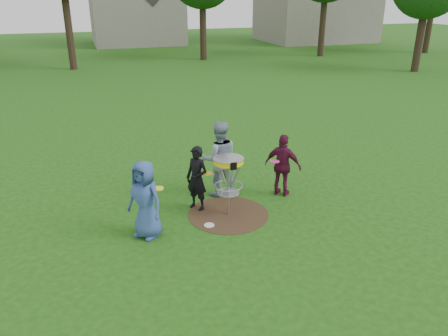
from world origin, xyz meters
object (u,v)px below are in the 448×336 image
object	(u,v)px
player_maroon	(283,166)
disc_golf_basket	(228,172)
player_blue	(145,200)
player_black	(197,178)
player_grey	(219,159)

from	to	relation	value
player_maroon	disc_golf_basket	size ratio (longest dim) A/B	1.11
player_blue	player_black	bearing A→B (deg)	82.83
player_maroon	disc_golf_basket	xyz separation A→B (m)	(-1.56, -0.55, 0.25)
player_grey	player_maroon	world-z (taller)	player_grey
player_black	player_maroon	world-z (taller)	player_maroon
player_blue	disc_golf_basket	bearing A→B (deg)	59.82
disc_golf_basket	player_blue	bearing A→B (deg)	-169.77
player_black	player_maroon	bearing A→B (deg)	53.76
player_blue	disc_golf_basket	world-z (taller)	player_blue
player_maroon	disc_golf_basket	distance (m)	1.68
player_blue	player_maroon	xyz separation A→B (m)	(3.41, 0.88, -0.04)
player_blue	player_grey	xyz separation A→B (m)	(1.98, 1.40, 0.11)
player_grey	disc_golf_basket	distance (m)	1.08
player_black	disc_golf_basket	world-z (taller)	player_black
player_blue	player_maroon	size ratio (longest dim) A/B	1.06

